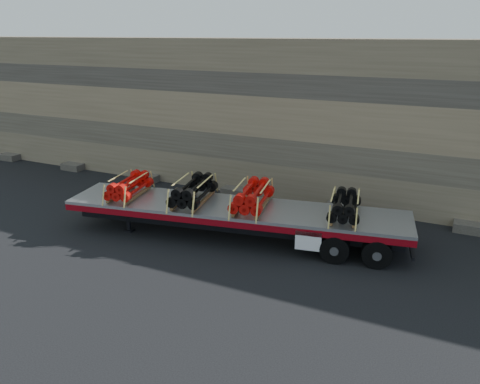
{
  "coord_description": "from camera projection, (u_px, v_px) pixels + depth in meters",
  "views": [
    {
      "loc": [
        6.09,
        -13.92,
        7.25
      ],
      "look_at": [
        -1.04,
        1.12,
        1.55
      ],
      "focal_mm": 35.0,
      "sensor_mm": 36.0,
      "label": 1
    }
  ],
  "objects": [
    {
      "name": "bundle_midfront",
      "position": [
        193.0,
        191.0,
        17.29
      ],
      "size": [
        1.56,
        2.5,
        0.83
      ],
      "primitive_type": null,
      "rotation": [
        0.0,
        0.0,
        0.18
      ],
      "color": "black",
      "rests_on": "trailer"
    },
    {
      "name": "bundle_midrear",
      "position": [
        252.0,
        197.0,
        16.73
      ],
      "size": [
        1.54,
        2.48,
        0.82
      ],
      "primitive_type": null,
      "rotation": [
        0.0,
        0.0,
        0.18
      ],
      "color": "red",
      "rests_on": "trailer"
    },
    {
      "name": "ground",
      "position": [
        253.0,
        246.0,
        16.71
      ],
      "size": [
        120.0,
        120.0,
        0.0
      ],
      "primitive_type": "plane",
      "color": "black",
      "rests_on": "ground"
    },
    {
      "name": "trailer",
      "position": [
        234.0,
        222.0,
        17.24
      ],
      "size": [
        12.73,
        4.55,
        1.25
      ],
      "primitive_type": null,
      "rotation": [
        0.0,
        0.0,
        0.18
      ],
      "color": "#B4B6BC",
      "rests_on": "ground"
    },
    {
      "name": "bundle_front",
      "position": [
        129.0,
        187.0,
        17.96
      ],
      "size": [
        1.4,
        2.25,
        0.75
      ],
      "primitive_type": null,
      "rotation": [
        0.0,
        0.0,
        0.18
      ],
      "color": "red",
      "rests_on": "trailer"
    },
    {
      "name": "rock_wall",
      "position": [
        312.0,
        120.0,
        21.14
      ],
      "size": [
        44.0,
        3.0,
        7.0
      ],
      "primitive_type": "cube",
      "color": "#7A6B54",
      "rests_on": "ground"
    },
    {
      "name": "bundle_rear",
      "position": [
        345.0,
        206.0,
        15.94
      ],
      "size": [
        1.38,
        2.22,
        0.73
      ],
      "primitive_type": null,
      "rotation": [
        0.0,
        0.0,
        0.18
      ],
      "color": "black",
      "rests_on": "trailer"
    }
  ]
}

